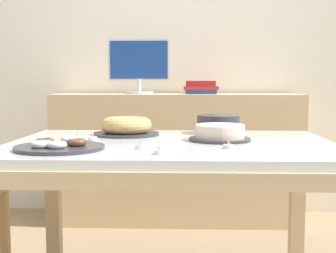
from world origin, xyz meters
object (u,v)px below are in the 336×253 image
at_px(tealight_left_edge, 159,151).
at_px(pastry_platter, 59,146).
at_px(computer_monitor, 139,67).
at_px(tealight_near_front, 93,138).
at_px(cake_golden_bundt, 126,127).
at_px(tealight_near_cakes, 78,136).
at_px(tealight_right_edge, 228,146).
at_px(tealight_centre, 140,146).
at_px(book_stack, 201,88).
at_px(plate_stack, 218,124).
at_px(cake_chocolate_round, 220,133).

bearing_deg(tealight_left_edge, pastry_platter, 164.44).
relative_size(computer_monitor, tealight_near_front, 10.60).
bearing_deg(computer_monitor, pastry_platter, -95.75).
relative_size(cake_golden_bundt, tealight_near_cakes, 7.90).
bearing_deg(tealight_right_edge, pastry_platter, -176.47).
distance_m(tealight_near_cakes, tealight_centre, 0.45).
bearing_deg(book_stack, computer_monitor, -179.81).
height_order(tealight_centre, tealight_right_edge, same).
xyz_separation_m(pastry_platter, tealight_near_cakes, (-0.01, 0.34, -0.00)).
xyz_separation_m(tealight_left_edge, tealight_near_front, (-0.31, 0.37, 0.00)).
xyz_separation_m(computer_monitor, plate_stack, (0.49, -0.95, -0.31)).
bearing_deg(tealight_near_cakes, cake_golden_bundt, 34.64).
distance_m(plate_stack, tealight_centre, 0.65).
bearing_deg(cake_golden_bundt, cake_chocolate_round, -24.79).
distance_m(book_stack, tealight_right_edge, 1.51).
bearing_deg(tealight_near_front, pastry_platter, -105.42).
bearing_deg(cake_golden_bundt, tealight_near_cakes, -145.36).
height_order(plate_stack, tealight_near_front, plate_stack).
height_order(tealight_right_edge, tealight_near_front, same).
relative_size(book_stack, tealight_centre, 6.02).
bearing_deg(cake_golden_bundt, pastry_platter, -111.91).
height_order(tealight_centre, tealight_left_edge, same).
bearing_deg(plate_stack, cake_golden_bundt, -168.37).
distance_m(tealight_centre, tealight_near_front, 0.34).
height_order(tealight_centre, tealight_near_front, same).
bearing_deg(cake_golden_bundt, tealight_near_front, -119.24).
bearing_deg(pastry_platter, tealight_near_cakes, 91.22).
distance_m(book_stack, cake_chocolate_round, 1.26).
distance_m(book_stack, pastry_platter, 1.65).
relative_size(pastry_platter, tealight_near_front, 8.49).
bearing_deg(tealight_near_front, book_stack, 67.98).
distance_m(cake_golden_bundt, tealight_left_edge, 0.62).
height_order(cake_chocolate_round, tealight_left_edge, cake_chocolate_round).
height_order(computer_monitor, book_stack, computer_monitor).
distance_m(tealight_right_edge, tealight_left_edge, 0.30).
xyz_separation_m(cake_golden_bundt, tealight_near_cakes, (-0.20, -0.14, -0.03)).
xyz_separation_m(book_stack, plate_stack, (0.05, -0.96, -0.17)).
relative_size(cake_chocolate_round, tealight_left_edge, 6.71).
bearing_deg(tealight_near_front, tealight_left_edge, -50.46).
distance_m(computer_monitor, pastry_platter, 1.58).
bearing_deg(cake_golden_bundt, book_stack, 69.57).
xyz_separation_m(pastry_platter, tealight_centre, (0.30, 0.02, -0.00)).
relative_size(cake_chocolate_round, cake_golden_bundt, 0.85).
bearing_deg(tealight_left_edge, book_stack, 83.00).
distance_m(cake_golden_bundt, tealight_right_edge, 0.63).
xyz_separation_m(cake_golden_bundt, pastry_platter, (-0.19, -0.48, -0.03)).
xyz_separation_m(cake_chocolate_round, tealight_near_front, (-0.55, -0.02, -0.02)).
distance_m(pastry_platter, tealight_near_front, 0.28).
height_order(book_stack, cake_golden_bundt, book_stack).
relative_size(book_stack, tealight_near_front, 6.02).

